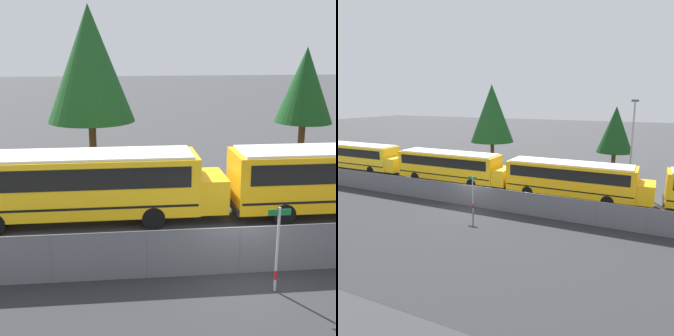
% 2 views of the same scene
% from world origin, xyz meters
% --- Properties ---
extents(ground_plane, '(200.00, 200.00, 0.00)m').
position_xyz_m(ground_plane, '(0.00, 0.00, 0.00)').
color(ground_plane, '#38383A').
extents(fence, '(61.24, 0.07, 1.67)m').
position_xyz_m(fence, '(0.00, -0.00, 0.85)').
color(fence, '#9EA0A5').
rests_on(fence, ground_plane).
extents(school_bus_1, '(11.68, 2.62, 3.02)m').
position_xyz_m(school_bus_1, '(-5.50, 5.36, 1.80)').
color(school_bus_1, yellow).
rests_on(school_bus_1, ground_plane).
extents(street_sign, '(0.70, 0.09, 2.75)m').
position_xyz_m(street_sign, '(0.81, -1.26, 1.47)').
color(street_sign, '#B7B7BC').
rests_on(street_sign, ground_plane).
extents(tree_0, '(5.12, 5.12, 9.66)m').
position_xyz_m(tree_0, '(-5.45, 13.94, 6.32)').
color(tree_0, '#51381E').
rests_on(tree_0, ground_plane).
extents(tree_1, '(3.75, 3.75, 7.29)m').
position_xyz_m(tree_1, '(8.27, 15.74, 4.82)').
color(tree_1, '#51381E').
rests_on(tree_1, ground_plane).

